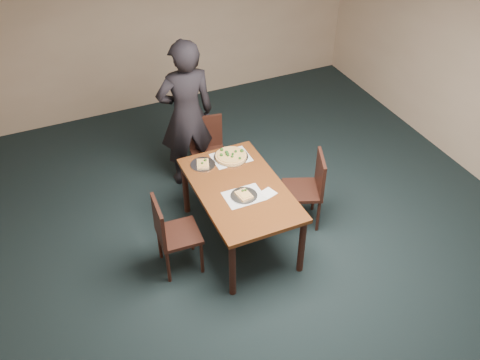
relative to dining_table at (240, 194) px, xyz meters
name	(u,v)px	position (x,y,z in m)	size (l,w,h in m)	color
ground	(290,272)	(0.28, -0.68, -0.66)	(8.00, 8.00, 0.00)	black
room_shell	(302,136)	(0.28, -0.68, 1.08)	(8.00, 8.00, 8.00)	#CAA88C
dining_table	(240,194)	(0.00, 0.00, 0.00)	(0.90, 1.50, 0.75)	#4F250F
chair_far	(208,148)	(0.07, 1.12, -0.14)	(0.47, 0.47, 0.91)	black
chair_left	(171,232)	(-0.82, -0.10, -0.14)	(0.44, 0.44, 0.91)	black
chair_right	(309,186)	(0.84, -0.03, -0.14)	(0.55, 0.55, 0.91)	black
diner	(186,115)	(-0.13, 1.28, 0.30)	(0.70, 0.46, 1.91)	black
placemat_main	(231,157)	(0.13, 0.53, 0.09)	(0.42, 0.32, 0.00)	white
placemat_near	(244,196)	(-0.02, -0.15, 0.09)	(0.40, 0.30, 0.00)	white
pizza_pan	(231,156)	(0.13, 0.53, 0.12)	(0.39, 0.39, 0.07)	silver
slice_plate_near	(244,195)	(-0.02, -0.15, 0.11)	(0.28, 0.28, 0.05)	silver
slice_plate_far	(203,164)	(-0.21, 0.53, 0.10)	(0.28, 0.28, 0.06)	silver
napkin	(268,193)	(0.23, -0.21, 0.09)	(0.14, 0.14, 0.01)	white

